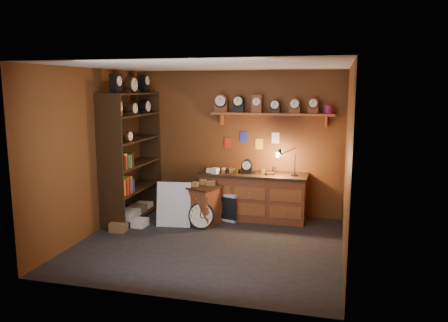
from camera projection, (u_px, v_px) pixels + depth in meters
floor at (209, 244)px, 6.76m from camera, size 4.00×4.00×0.00m
room_shell at (214, 133)px, 6.56m from camera, size 4.02×3.62×2.71m
shelving_unit at (130, 151)px, 7.93m from camera, size 0.47×1.60×2.58m
workbench at (253, 193)px, 7.99m from camera, size 1.96×0.66×1.36m
low_cabinet at (201, 203)px, 7.71m from camera, size 0.74×0.68×0.77m
big_round_clock at (201, 216)px, 7.46m from camera, size 0.46×0.16×0.46m
white_panel at (174, 226)px, 7.64m from camera, size 0.61×0.25×0.79m
mini_fridge at (230, 205)px, 8.05m from camera, size 0.61×0.63×0.51m
floor_box_a at (118, 227)px, 7.33m from camera, size 0.27×0.23×0.16m
floor_box_b at (140, 223)px, 7.59m from camera, size 0.24×0.28×0.13m
floor_box_c at (171, 214)px, 8.02m from camera, size 0.28×0.23×0.20m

